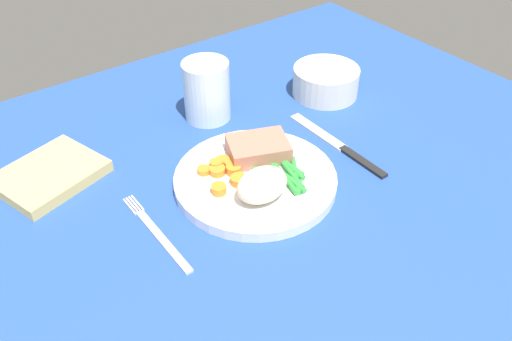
{
  "coord_description": "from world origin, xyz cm",
  "views": [
    {
      "loc": [
        -31.05,
        -46.51,
        50.69
      ],
      "look_at": [
        3.47,
        -0.15,
        4.6
      ],
      "focal_mm": 37.12,
      "sensor_mm": 36.0,
      "label": 1
    }
  ],
  "objects_px": {
    "fork": "(157,233)",
    "napkin": "(50,175)",
    "water_glass": "(207,95)",
    "dinner_plate": "(256,180)",
    "salad_bowl": "(326,80)",
    "knife": "(338,146)",
    "meat_portion": "(258,149)"
  },
  "relations": [
    {
      "from": "dinner_plate",
      "to": "fork",
      "type": "height_order",
      "value": "dinner_plate"
    },
    {
      "from": "water_glass",
      "to": "dinner_plate",
      "type": "bearing_deg",
      "value": -102.46
    },
    {
      "from": "fork",
      "to": "meat_portion",
      "type": "bearing_deg",
      "value": 11.43
    },
    {
      "from": "knife",
      "to": "salad_bowl",
      "type": "bearing_deg",
      "value": 57.28
    },
    {
      "from": "fork",
      "to": "water_glass",
      "type": "distance_m",
      "value": 0.28
    },
    {
      "from": "dinner_plate",
      "to": "knife",
      "type": "bearing_deg",
      "value": -1.03
    },
    {
      "from": "fork",
      "to": "napkin",
      "type": "relative_size",
      "value": 1.21
    },
    {
      "from": "napkin",
      "to": "knife",
      "type": "bearing_deg",
      "value": -25.99
    },
    {
      "from": "meat_portion",
      "to": "napkin",
      "type": "xyz_separation_m",
      "value": [
        -0.26,
        0.15,
        -0.02
      ]
    },
    {
      "from": "meat_portion",
      "to": "dinner_plate",
      "type": "bearing_deg",
      "value": -130.6
    },
    {
      "from": "water_glass",
      "to": "salad_bowl",
      "type": "distance_m",
      "value": 0.22
    },
    {
      "from": "dinner_plate",
      "to": "napkin",
      "type": "distance_m",
      "value": 0.3
    },
    {
      "from": "fork",
      "to": "water_glass",
      "type": "xyz_separation_m",
      "value": [
        0.2,
        0.19,
        0.04
      ]
    },
    {
      "from": "fork",
      "to": "water_glass",
      "type": "height_order",
      "value": "water_glass"
    },
    {
      "from": "fork",
      "to": "knife",
      "type": "xyz_separation_m",
      "value": [
        0.32,
        -0.0,
        -0.0
      ]
    },
    {
      "from": "knife",
      "to": "water_glass",
      "type": "height_order",
      "value": "water_glass"
    },
    {
      "from": "dinner_plate",
      "to": "water_glass",
      "type": "xyz_separation_m",
      "value": [
        0.04,
        0.19,
        0.03
      ]
    },
    {
      "from": "dinner_plate",
      "to": "knife",
      "type": "distance_m",
      "value": 0.16
    },
    {
      "from": "dinner_plate",
      "to": "salad_bowl",
      "type": "xyz_separation_m",
      "value": [
        0.25,
        0.13,
        0.02
      ]
    },
    {
      "from": "meat_portion",
      "to": "knife",
      "type": "bearing_deg",
      "value": -17.1
    },
    {
      "from": "salad_bowl",
      "to": "napkin",
      "type": "xyz_separation_m",
      "value": [
        -0.48,
        0.06,
        -0.02
      ]
    },
    {
      "from": "fork",
      "to": "salad_bowl",
      "type": "height_order",
      "value": "salad_bowl"
    },
    {
      "from": "meat_portion",
      "to": "napkin",
      "type": "height_order",
      "value": "meat_portion"
    },
    {
      "from": "salad_bowl",
      "to": "fork",
      "type": "bearing_deg",
      "value": -162.11
    },
    {
      "from": "meat_portion",
      "to": "napkin",
      "type": "relative_size",
      "value": 0.63
    },
    {
      "from": "dinner_plate",
      "to": "fork",
      "type": "distance_m",
      "value": 0.16
    },
    {
      "from": "salad_bowl",
      "to": "napkin",
      "type": "bearing_deg",
      "value": 173.34
    },
    {
      "from": "knife",
      "to": "fork",
      "type": "bearing_deg",
      "value": -177.9
    },
    {
      "from": "salad_bowl",
      "to": "napkin",
      "type": "height_order",
      "value": "salad_bowl"
    },
    {
      "from": "knife",
      "to": "salad_bowl",
      "type": "height_order",
      "value": "salad_bowl"
    },
    {
      "from": "knife",
      "to": "napkin",
      "type": "distance_m",
      "value": 0.43
    },
    {
      "from": "fork",
      "to": "knife",
      "type": "height_order",
      "value": "knife"
    }
  ]
}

